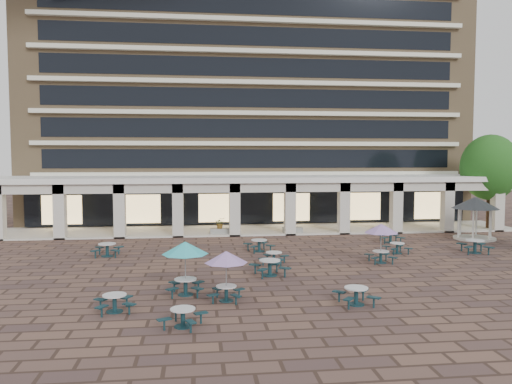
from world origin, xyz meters
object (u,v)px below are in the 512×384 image
at_px(picnic_table_0, 115,301).
at_px(planter_right, 293,228).
at_px(planter_left, 220,228).
at_px(picnic_table_2, 356,294).
at_px(gazebo, 475,208).
at_px(picnic_table_1, 183,316).

relative_size(picnic_table_0, planter_right, 1.17).
xyz_separation_m(planter_left, planter_right, (5.62, -0.00, -0.16)).
bearing_deg(picnic_table_0, picnic_table_2, -13.99).
bearing_deg(planter_left, planter_right, -0.00).
relative_size(planter_left, planter_right, 1.00).
xyz_separation_m(picnic_table_2, planter_left, (-4.63, 18.67, 0.15)).
bearing_deg(planter_left, picnic_table_2, -76.06).
xyz_separation_m(picnic_table_2, planter_right, (0.98, 18.67, -0.01)).
height_order(picnic_table_2, planter_left, planter_left).
xyz_separation_m(picnic_table_0, picnic_table_2, (9.50, -0.18, 0.02)).
bearing_deg(gazebo, planter_left, 167.45).
height_order(picnic_table_0, gazebo, gazebo).
height_order(gazebo, planter_left, gazebo).
distance_m(picnic_table_1, planter_left, 20.63).
relative_size(picnic_table_1, planter_right, 1.20).
height_order(picnic_table_2, planter_right, planter_right).
relative_size(picnic_table_0, picnic_table_2, 1.03).
distance_m(picnic_table_0, gazebo, 27.29).
distance_m(picnic_table_1, picnic_table_2, 7.09).
xyz_separation_m(picnic_table_2, gazebo, (13.58, 14.61, 1.87)).
relative_size(picnic_table_0, planter_left, 1.17).
bearing_deg(picnic_table_1, planter_right, 90.28).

